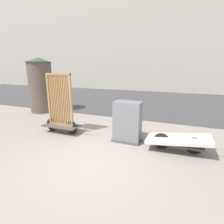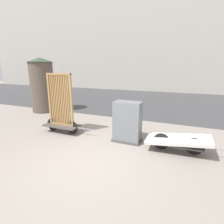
# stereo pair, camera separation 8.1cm
# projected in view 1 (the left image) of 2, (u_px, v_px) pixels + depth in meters

# --- Properties ---
(ground_plane) EXTENTS (60.00, 60.00, 0.00)m
(ground_plane) POSITION_uv_depth(u_px,v_px,m) (90.00, 162.00, 4.60)
(ground_plane) COLOR gray
(road_strip) EXTENTS (56.00, 10.77, 0.01)m
(road_strip) POSITION_uv_depth(u_px,v_px,m) (152.00, 101.00, 13.25)
(road_strip) COLOR #424244
(road_strip) RESTS_ON ground_plane
(building_facade) EXTENTS (48.00, 4.00, 15.39)m
(building_facade) POSITION_uv_depth(u_px,v_px,m) (169.00, 15.00, 17.99)
(building_facade) COLOR #B2ADA3
(building_facade) RESTS_ON ground_plane
(bike_cart_with_bedframe) EXTENTS (2.11, 0.65, 2.24)m
(bike_cart_with_bedframe) POSITION_uv_depth(u_px,v_px,m) (61.00, 112.00, 6.56)
(bike_cart_with_bedframe) COLOR #4C4742
(bike_cart_with_bedframe) RESTS_ON ground_plane
(bike_cart_with_mattress) EXTENTS (2.31, 0.84, 0.53)m
(bike_cart_with_mattress) POSITION_uv_depth(u_px,v_px,m) (178.00, 140.00, 5.14)
(bike_cart_with_mattress) COLOR #4C4742
(bike_cart_with_mattress) RESTS_ON ground_plane
(utility_cabinet) EXTENTS (0.94, 0.56, 1.36)m
(utility_cabinet) POSITION_uv_depth(u_px,v_px,m) (127.00, 123.00, 5.80)
(utility_cabinet) COLOR #4C4C4C
(utility_cabinet) RESTS_ON ground_plane
(advertising_column) EXTENTS (1.41, 1.41, 2.96)m
(advertising_column) POSITION_uv_depth(u_px,v_px,m) (41.00, 85.00, 9.64)
(advertising_column) COLOR brown
(advertising_column) RESTS_ON ground_plane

